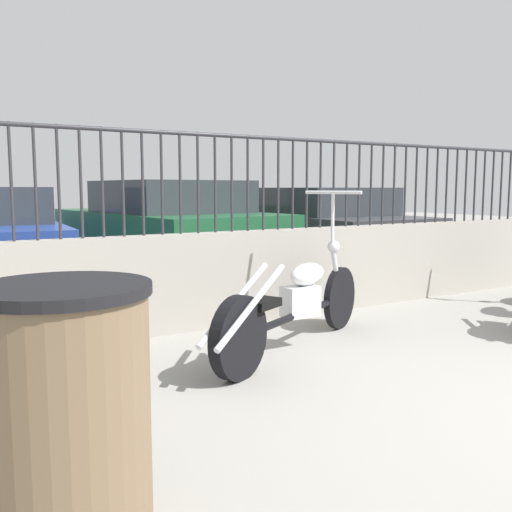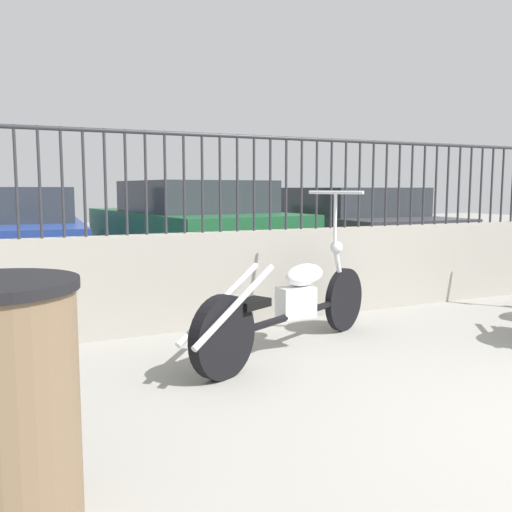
{
  "view_description": "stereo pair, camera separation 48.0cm",
  "coord_description": "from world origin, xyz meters",
  "px_view_note": "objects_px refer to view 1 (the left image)",
  "views": [
    {
      "loc": [
        -3.07,
        -1.55,
        1.27
      ],
      "look_at": [
        -0.58,
        2.52,
        0.7
      ],
      "focal_mm": 40.0,
      "sensor_mm": 36.0,
      "label": 1
    },
    {
      "loc": [
        -2.65,
        -1.78,
        1.27
      ],
      "look_at": [
        -0.58,
        2.52,
        0.7
      ],
      "focal_mm": 40.0,
      "sensor_mm": 36.0,
      "label": 2
    }
  ],
  "objects_px": {
    "trash_bin": "(67,415)",
    "car_dark_grey": "(315,226)",
    "motorcycle_black": "(292,305)",
    "car_green": "(166,228)"
  },
  "relations": [
    {
      "from": "car_green",
      "to": "car_dark_grey",
      "type": "distance_m",
      "value": 2.49
    },
    {
      "from": "motorcycle_black",
      "to": "trash_bin",
      "type": "relative_size",
      "value": 2.22
    },
    {
      "from": "motorcycle_black",
      "to": "car_green",
      "type": "xyz_separation_m",
      "value": [
        0.69,
        4.13,
        0.32
      ]
    },
    {
      "from": "trash_bin",
      "to": "car_dark_grey",
      "type": "bearing_deg",
      "value": 45.92
    },
    {
      "from": "trash_bin",
      "to": "car_dark_grey",
      "type": "xyz_separation_m",
      "value": [
        5.21,
        5.38,
        0.18
      ]
    },
    {
      "from": "motorcycle_black",
      "to": "car_dark_grey",
      "type": "height_order",
      "value": "car_dark_grey"
    },
    {
      "from": "trash_bin",
      "to": "car_dark_grey",
      "type": "distance_m",
      "value": 7.5
    },
    {
      "from": "car_green",
      "to": "car_dark_grey",
      "type": "relative_size",
      "value": 0.97
    },
    {
      "from": "trash_bin",
      "to": "car_green",
      "type": "height_order",
      "value": "car_green"
    },
    {
      "from": "motorcycle_black",
      "to": "car_dark_grey",
      "type": "xyz_separation_m",
      "value": [
        3.17,
        3.85,
        0.28
      ]
    }
  ]
}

